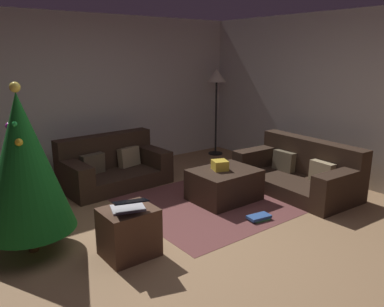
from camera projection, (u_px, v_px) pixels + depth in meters
ground_plane at (193, 242)px, 4.11m from camera, size 6.40×6.40×0.00m
rear_partition at (75, 96)px, 6.18m from camera, size 6.40×0.12×2.60m
corner_partition at (361, 100)px, 5.63m from camera, size 0.12×6.40×2.60m
couch_left at (112, 167)px, 5.86m from camera, size 1.60×0.95×0.75m
couch_right at (300, 172)px, 5.63m from camera, size 1.02×1.80×0.74m
ottoman at (224, 185)px, 5.26m from camera, size 0.88×0.69×0.43m
gift_box at (220, 165)px, 5.19m from camera, size 0.25×0.25×0.13m
tv_remote at (221, 166)px, 5.33m from camera, size 0.11×0.17×0.02m
christmas_tree at (24, 163)px, 3.70m from camera, size 0.90×0.90×1.72m
side_table at (129, 232)px, 3.80m from camera, size 0.52×0.44×0.50m
laptop at (129, 206)px, 3.67m from camera, size 0.42×0.46×0.17m
book_stack at (259, 217)px, 4.66m from camera, size 0.31×0.21×0.06m
corner_lamp at (217, 82)px, 7.34m from camera, size 0.36×0.36×1.68m
area_rug at (224, 199)px, 5.31m from camera, size 2.60×2.00×0.01m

